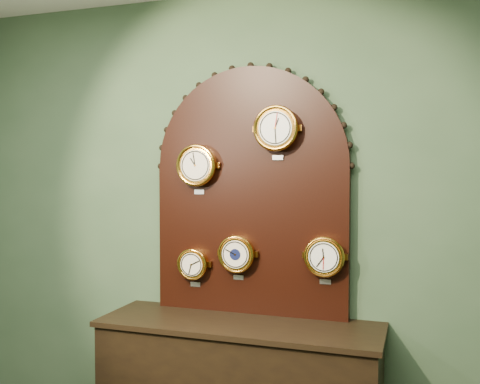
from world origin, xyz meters
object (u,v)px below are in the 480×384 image
(barometer, at_px, (237,254))
(arabic_clock, at_px, (276,128))
(roman_clock, at_px, (197,165))
(tide_clock, at_px, (325,256))
(hygrometer, at_px, (193,264))
(display_board, at_px, (250,183))

(barometer, bearing_deg, arabic_clock, -0.19)
(roman_clock, bearing_deg, tide_clock, 0.04)
(roman_clock, height_order, arabic_clock, arabic_clock)
(hygrometer, distance_m, tide_clock, 0.82)
(arabic_clock, height_order, barometer, arabic_clock)
(hygrometer, bearing_deg, display_board, 10.62)
(display_board, distance_m, hygrometer, 0.62)
(tide_clock, bearing_deg, hygrometer, 179.93)
(barometer, relative_size, tide_clock, 0.98)
(display_board, bearing_deg, hygrometer, -169.38)
(roman_clock, distance_m, arabic_clock, 0.55)
(arabic_clock, distance_m, hygrometer, 0.98)
(hygrometer, bearing_deg, arabic_clock, -0.19)
(arabic_clock, height_order, tide_clock, arabic_clock)
(hygrometer, xyz_separation_m, barometer, (0.29, -0.00, 0.08))
(roman_clock, distance_m, tide_clock, 0.95)
(roman_clock, xyz_separation_m, tide_clock, (0.79, 0.00, -0.52))
(roman_clock, relative_size, hygrometer, 1.24)
(roman_clock, bearing_deg, display_board, 11.78)
(display_board, xyz_separation_m, barometer, (-0.06, -0.07, -0.43))
(barometer, xyz_separation_m, tide_clock, (0.53, -0.00, 0.01))
(roman_clock, xyz_separation_m, barometer, (0.26, 0.00, -0.53))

